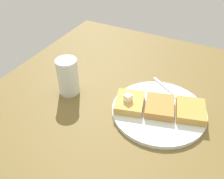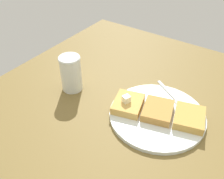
% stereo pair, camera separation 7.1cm
% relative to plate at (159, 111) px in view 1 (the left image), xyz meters
% --- Properties ---
extents(table_surface, '(0.98, 0.98, 0.03)m').
position_rel_plate_xyz_m(table_surface, '(-0.03, -0.03, -0.02)').
color(table_surface, brown).
rests_on(table_surface, ground).
extents(plate, '(0.26, 0.26, 0.01)m').
position_rel_plate_xyz_m(plate, '(0.00, 0.00, 0.00)').
color(plate, white).
rests_on(plate, table_surface).
extents(toast_slice_left, '(0.10, 0.11, 0.02)m').
position_rel_plate_xyz_m(toast_slice_left, '(-0.08, -0.02, 0.02)').
color(toast_slice_left, tan).
rests_on(toast_slice_left, plate).
extents(toast_slice_middle, '(0.10, 0.11, 0.02)m').
position_rel_plate_xyz_m(toast_slice_middle, '(-0.00, 0.00, 0.02)').
color(toast_slice_middle, '#B9833D').
rests_on(toast_slice_middle, plate).
extents(toast_slice_right, '(0.10, 0.11, 0.02)m').
position_rel_plate_xyz_m(toast_slice_right, '(0.08, 0.02, 0.02)').
color(toast_slice_right, gold).
rests_on(toast_slice_right, plate).
extents(butter_pat_primary, '(0.02, 0.02, 0.02)m').
position_rel_plate_xyz_m(butter_pat_primary, '(-0.08, -0.02, 0.04)').
color(butter_pat_primary, '#F9F0C6').
rests_on(butter_pat_primary, toast_slice_left).
extents(fork, '(0.14, 0.10, 0.00)m').
position_rel_plate_xyz_m(fork, '(0.01, 0.09, 0.01)').
color(fork, silver).
rests_on(fork, plate).
extents(syrup_jar, '(0.07, 0.07, 0.11)m').
position_rel_plate_xyz_m(syrup_jar, '(-0.28, -0.04, 0.04)').
color(syrup_jar, '#471C0D').
rests_on(syrup_jar, table_surface).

